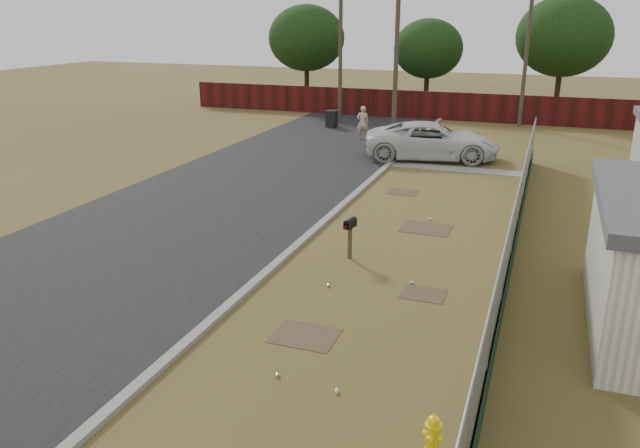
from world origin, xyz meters
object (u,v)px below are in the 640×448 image
at_px(pedestrian, 363,123).
at_px(trash_bin, 332,119).
at_px(mailbox, 350,227).
at_px(pickup_truck, 432,141).
at_px(fire_hydrant, 433,436).

relative_size(pedestrian, trash_bin, 1.81).
distance_m(mailbox, trash_bin, 21.61).
distance_m(pickup_truck, pedestrian, 5.75).
height_order(mailbox, trash_bin, mailbox).
distance_m(fire_hydrant, pedestrian, 26.13).
bearing_deg(pedestrian, mailbox, 91.85).
distance_m(fire_hydrant, trash_bin, 30.01).
height_order(mailbox, pickup_truck, pickup_truck).
bearing_deg(pedestrian, fire_hydrant, 95.43).
relative_size(pickup_truck, trash_bin, 6.17).
bearing_deg(trash_bin, mailbox, -69.51).
height_order(fire_hydrant, trash_bin, trash_bin).
xyz_separation_m(pickup_truck, trash_bin, (-7.38, 6.65, -0.35)).
relative_size(fire_hydrant, pickup_truck, 0.12).
height_order(pedestrian, trash_bin, pedestrian).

